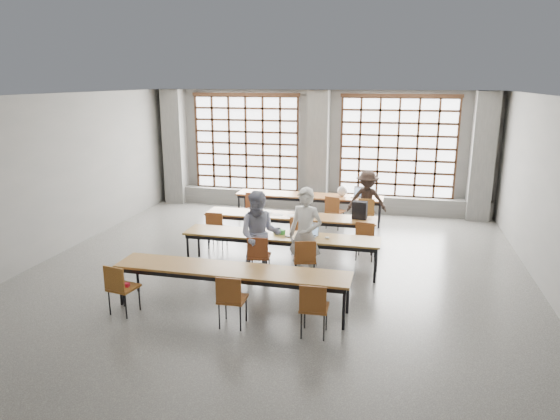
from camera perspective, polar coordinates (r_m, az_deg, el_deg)
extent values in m
plane|color=#4B4B49|center=(10.13, -0.59, -7.25)|extent=(11.00, 11.00, 0.00)
plane|color=silver|center=(9.40, -0.64, 12.95)|extent=(11.00, 11.00, 0.00)
plane|color=slate|center=(14.93, 4.55, 6.82)|extent=(10.00, 0.00, 10.00)
plane|color=slate|center=(4.74, -17.31, -11.50)|extent=(10.00, 0.00, 10.00)
plane|color=slate|center=(11.84, -24.84, 3.44)|extent=(0.00, 11.00, 11.00)
plane|color=slate|center=(9.73, 29.31, 0.70)|extent=(0.00, 11.00, 11.00)
cube|color=#585855|center=(15.99, -11.88, 7.08)|extent=(0.60, 0.55, 3.50)
cube|color=#585855|center=(14.66, 4.37, 6.68)|extent=(0.60, 0.55, 3.50)
cube|color=#585855|center=(14.65, 22.11, 5.64)|extent=(0.60, 0.55, 3.50)
cube|color=white|center=(15.40, -3.82, 7.64)|extent=(3.20, 0.02, 2.80)
cube|color=black|center=(15.32, -3.91, 7.60)|extent=(3.20, 0.05, 2.80)
cube|color=black|center=(15.57, -3.82, 2.30)|extent=(3.32, 0.07, 0.10)
cube|color=black|center=(15.21, -4.01, 13.03)|extent=(3.32, 0.07, 0.10)
cube|color=white|center=(14.72, 13.29, 6.95)|extent=(3.20, 0.02, 2.80)
cube|color=black|center=(14.64, 13.29, 6.91)|extent=(3.20, 0.05, 2.80)
cube|color=black|center=(14.89, 12.97, 1.38)|extent=(3.32, 0.07, 0.10)
cube|color=black|center=(14.52, 13.63, 12.58)|extent=(3.32, 0.07, 0.10)
cube|color=#585855|center=(15.02, 4.31, 1.04)|extent=(9.80, 0.35, 0.50)
cube|color=brown|center=(13.66, 3.32, 1.66)|extent=(4.00, 0.70, 0.04)
cube|color=black|center=(13.67, 3.31, 1.41)|extent=(3.90, 0.64, 0.08)
cylinder|color=black|center=(13.93, -4.72, 0.35)|extent=(0.05, 0.05, 0.69)
cylinder|color=black|center=(14.46, -4.01, 0.90)|extent=(0.05, 0.05, 0.69)
cylinder|color=black|center=(13.27, 11.26, -0.62)|extent=(0.05, 0.05, 0.69)
cylinder|color=black|center=(13.83, 11.36, 0.00)|extent=(0.05, 0.05, 0.69)
cube|color=brown|center=(11.61, 1.15, -0.67)|extent=(4.00, 0.70, 0.04)
cube|color=black|center=(11.62, 1.15, -0.95)|extent=(3.90, 0.64, 0.08)
cylinder|color=black|center=(11.99, -8.17, -2.14)|extent=(0.05, 0.05, 0.69)
cylinder|color=black|center=(12.50, -7.20, -1.39)|extent=(0.05, 0.05, 0.69)
cylinder|color=black|center=(11.20, 10.48, -3.45)|extent=(0.05, 0.05, 0.69)
cylinder|color=black|center=(11.75, 10.64, -2.59)|extent=(0.05, 0.05, 0.69)
cube|color=brown|center=(10.13, 0.09, -2.98)|extent=(4.00, 0.70, 0.04)
cube|color=black|center=(10.15, 0.09, -3.30)|extent=(3.90, 0.64, 0.08)
cylinder|color=black|center=(10.58, -10.49, -4.54)|extent=(0.05, 0.05, 0.69)
cylinder|color=black|center=(11.08, -9.29, -3.59)|extent=(0.05, 0.05, 0.69)
cylinder|color=black|center=(9.74, 10.81, -6.27)|extent=(0.05, 0.05, 0.69)
cylinder|color=black|center=(10.28, 10.98, -5.14)|extent=(0.05, 0.05, 0.69)
cube|color=brown|center=(8.42, -5.58, -6.81)|extent=(4.00, 0.70, 0.04)
cube|color=black|center=(8.44, -5.57, -7.19)|extent=(3.90, 0.64, 0.08)
cylinder|color=black|center=(9.09, -17.77, -8.28)|extent=(0.05, 0.05, 0.69)
cylinder|color=black|center=(9.55, -15.99, -7.01)|extent=(0.05, 0.05, 0.69)
cylinder|color=black|center=(7.92, 7.31, -11.18)|extent=(0.05, 0.05, 0.69)
cylinder|color=black|center=(8.44, 7.75, -9.49)|extent=(0.05, 0.05, 0.69)
cube|color=brown|center=(13.51, -2.97, 0.38)|extent=(0.47, 0.47, 0.04)
cube|color=brown|center=(13.26, -3.11, 1.13)|extent=(0.40, 0.08, 0.40)
cylinder|color=black|center=(13.57, -2.96, -0.54)|extent=(0.02, 0.02, 0.45)
cube|color=brown|center=(13.08, 6.33, -0.17)|extent=(0.53, 0.53, 0.04)
cube|color=brown|center=(12.84, 5.98, 0.62)|extent=(0.39, 0.15, 0.40)
cylinder|color=black|center=(13.13, 6.30, -1.12)|extent=(0.02, 0.02, 0.45)
cube|color=brown|center=(13.01, 9.82, -0.38)|extent=(0.43, 0.43, 0.04)
cube|color=brown|center=(12.76, 9.83, 0.39)|extent=(0.40, 0.04, 0.40)
cylinder|color=black|center=(13.07, 9.78, -1.33)|extent=(0.02, 0.02, 0.45)
cube|color=brown|center=(11.61, -7.19, -2.12)|extent=(0.43, 0.43, 0.04)
cube|color=brown|center=(11.37, -7.55, -1.29)|extent=(0.40, 0.04, 0.40)
cylinder|color=black|center=(11.68, -7.15, -3.17)|extent=(0.02, 0.02, 0.45)
cube|color=brown|center=(11.09, 2.56, -2.83)|extent=(0.52, 0.52, 0.04)
cube|color=brown|center=(10.85, 2.09, -1.95)|extent=(0.39, 0.14, 0.40)
cylinder|color=black|center=(11.16, 2.54, -3.93)|extent=(0.02, 0.02, 0.45)
cube|color=brown|center=(10.93, 9.80, -3.30)|extent=(0.46, 0.46, 0.04)
cube|color=brown|center=(10.67, 9.67, -2.44)|extent=(0.40, 0.07, 0.40)
cylinder|color=black|center=(11.00, 9.74, -4.42)|extent=(0.02, 0.02, 0.45)
cube|color=brown|center=(9.78, -2.38, -5.25)|extent=(0.47, 0.47, 0.04)
cube|color=brown|center=(9.52, -2.57, -4.36)|extent=(0.40, 0.08, 0.40)
cylinder|color=black|center=(9.86, -2.37, -6.48)|extent=(0.02, 0.02, 0.45)
cube|color=brown|center=(9.59, 2.83, -5.68)|extent=(0.51, 0.51, 0.04)
cube|color=brown|center=(9.32, 2.92, -4.78)|extent=(0.40, 0.13, 0.40)
cylinder|color=black|center=(9.67, 2.81, -6.93)|extent=(0.02, 0.02, 0.45)
cube|color=brown|center=(8.74, -17.45, -8.45)|extent=(0.49, 0.49, 0.04)
cube|color=brown|center=(8.52, -18.45, -7.48)|extent=(0.40, 0.10, 0.40)
cylinder|color=black|center=(8.83, -17.34, -9.80)|extent=(0.02, 0.02, 0.45)
cube|color=brown|center=(7.98, -5.44, -10.08)|extent=(0.43, 0.43, 0.04)
cube|color=brown|center=(7.71, -5.92, -9.13)|extent=(0.40, 0.04, 0.40)
cylinder|color=black|center=(8.08, -5.40, -11.53)|extent=(0.02, 0.02, 0.45)
cube|color=brown|center=(7.69, 3.94, -11.05)|extent=(0.43, 0.43, 0.04)
cube|color=brown|center=(7.41, 3.77, -10.11)|extent=(0.40, 0.04, 0.40)
cylinder|color=black|center=(7.79, 3.91, -12.54)|extent=(0.02, 0.02, 0.45)
imported|color=silver|center=(9.48, 2.92, -2.92)|extent=(0.76, 0.59, 1.84)
imported|color=navy|center=(9.69, -2.33, -2.84)|extent=(0.95, 0.80, 1.73)
imported|color=black|center=(12.98, 9.90, 1.06)|extent=(1.08, 0.73, 1.55)
cube|color=silver|center=(10.06, 3.20, -2.95)|extent=(0.43, 0.37, 0.02)
cube|color=black|center=(10.05, 3.18, -2.90)|extent=(0.34, 0.27, 0.00)
cube|color=silver|center=(10.14, 3.61, -2.10)|extent=(0.36, 0.19, 0.26)
cube|color=#86B6E7|center=(10.14, 3.57, -2.25)|extent=(0.31, 0.15, 0.21)
cube|color=silver|center=(13.53, 8.99, 1.51)|extent=(0.41, 0.33, 0.02)
cube|color=black|center=(13.52, 8.98, 1.55)|extent=(0.33, 0.24, 0.00)
cube|color=silver|center=(13.64, 9.19, 2.12)|extent=(0.37, 0.15, 0.26)
cube|color=#89B0EC|center=(13.63, 9.17, 2.01)|extent=(0.31, 0.12, 0.21)
ellipsoid|color=silver|center=(9.93, 5.41, -3.17)|extent=(0.11, 0.08, 0.04)
cube|color=#2D8A2F|center=(10.20, -0.08, -2.48)|extent=(0.27, 0.18, 0.09)
cube|color=black|center=(9.99, 0.96, -3.07)|extent=(0.14, 0.07, 0.01)
cube|color=silver|center=(11.79, -1.65, -0.33)|extent=(0.35, 0.31, 0.00)
cube|color=white|center=(11.62, -0.35, -0.54)|extent=(0.32, 0.25, 0.00)
cube|color=white|center=(11.58, 1.63, -0.60)|extent=(0.35, 0.30, 0.00)
cube|color=black|center=(11.38, 9.10, -0.02)|extent=(0.34, 0.24, 0.40)
ellipsoid|color=silver|center=(13.54, 7.12, 2.17)|extent=(0.32, 0.28, 0.29)
cube|color=#B8162D|center=(8.72, -17.48, -8.15)|extent=(0.20, 0.09, 0.06)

